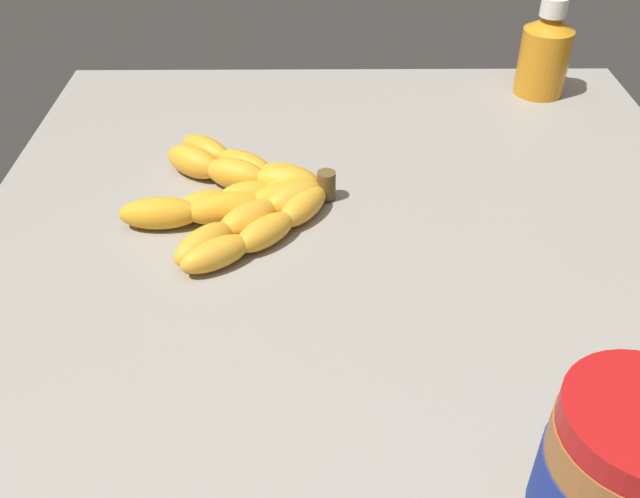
% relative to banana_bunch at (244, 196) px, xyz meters
% --- Properties ---
extents(ground_plane, '(0.93, 0.79, 0.04)m').
position_rel_banana_bunch_xyz_m(ground_plane, '(-0.10, -0.12, -0.03)').
color(ground_plane, gray).
extents(banana_bunch, '(0.27, 0.22, 0.03)m').
position_rel_banana_bunch_xyz_m(banana_bunch, '(0.00, 0.00, 0.00)').
color(banana_bunch, orange).
rests_on(banana_bunch, ground_plane).
extents(peanut_butter_jar, '(0.09, 0.09, 0.13)m').
position_rel_banana_bunch_xyz_m(peanut_butter_jar, '(-0.38, -0.25, 0.05)').
color(peanut_butter_jar, '#9E602D').
rests_on(peanut_butter_jar, ground_plane).
extents(honey_bottle, '(0.07, 0.07, 0.13)m').
position_rel_banana_bunch_xyz_m(honey_bottle, '(0.28, -0.38, 0.04)').
color(honey_bottle, orange).
rests_on(honey_bottle, ground_plane).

